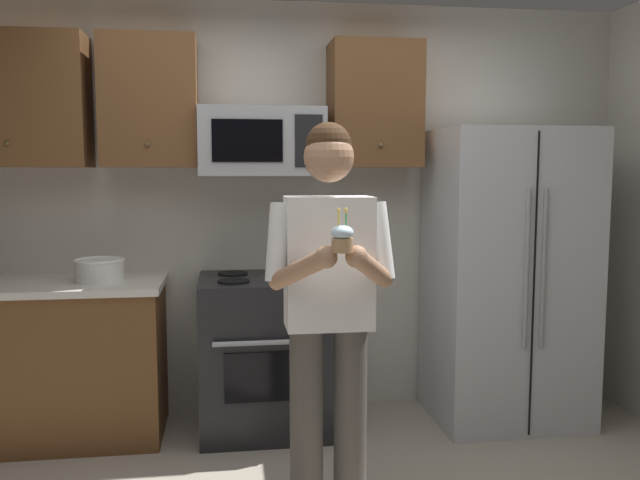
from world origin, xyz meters
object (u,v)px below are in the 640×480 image
at_px(oven_range, 264,353).
at_px(person, 329,298).
at_px(refrigerator, 507,276).
at_px(bowl_large_white, 99,269).
at_px(cupcake, 342,238).
at_px(microwave, 261,142).

xyz_separation_m(oven_range, person, (0.23, -1.05, 0.53)).
distance_m(oven_range, refrigerator, 1.56).
xyz_separation_m(bowl_large_white, cupcake, (1.16, -1.38, 0.30)).
bearing_deg(cupcake, person, 90.00).
distance_m(microwave, bowl_large_white, 1.20).
height_order(microwave, person, microwave).
xyz_separation_m(oven_range, microwave, (0.00, 0.12, 1.26)).
bearing_deg(bowl_large_white, refrigerator, -0.98).
distance_m(bowl_large_white, person, 1.57).
xyz_separation_m(bowl_large_white, person, (1.16, -1.05, 0.01)).
bearing_deg(microwave, bowl_large_white, -172.91).
distance_m(oven_range, bowl_large_white, 1.08).
distance_m(oven_range, person, 1.20).
bearing_deg(bowl_large_white, cupcake, -49.82).
distance_m(microwave, cupcake, 1.57).
height_order(bowl_large_white, cupcake, cupcake).
bearing_deg(bowl_large_white, microwave, 7.09).
relative_size(bowl_large_white, person, 0.16).
relative_size(oven_range, refrigerator, 0.52).
bearing_deg(microwave, refrigerator, -6.03).
bearing_deg(cupcake, bowl_large_white, 130.18).
bearing_deg(microwave, person, -79.01).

